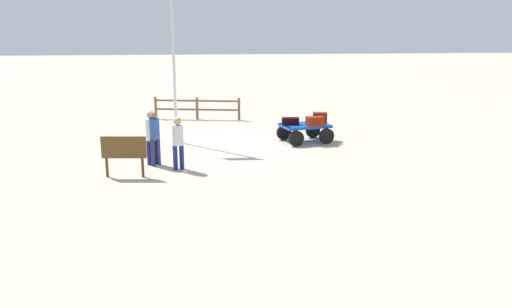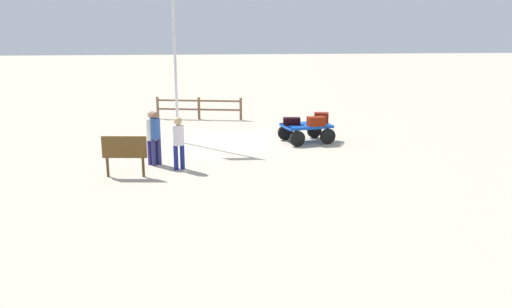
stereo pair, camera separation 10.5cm
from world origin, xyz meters
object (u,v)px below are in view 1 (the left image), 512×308
suitcase_dark (290,121)px  worker_lead (178,139)px  suitcase_tan (315,121)px  signboard (124,150)px  luggage_cart (305,129)px  worker_trailing (155,135)px  worker_supervisor (151,133)px  suitcase_grey (320,117)px  flagpole (170,45)px

suitcase_dark → worker_lead: 5.28m
suitcase_tan → signboard: bearing=30.3°
luggage_cart → worker_trailing: 6.06m
worker_trailing → signboard: 1.47m
luggage_cart → signboard: bearing=33.7°
suitcase_dark → worker_trailing: worker_trailing is taller
signboard → worker_lead: bearing=-156.4°
luggage_cart → worker_supervisor: worker_supervisor is taller
suitcase_grey → suitcase_dark: size_ratio=0.88×
suitcase_dark → flagpole: flagpole is taller
suitcase_grey → signboard: 8.09m
worker_lead → worker_trailing: (0.73, -0.56, 0.03)m
suitcase_dark → worker_trailing: bearing=30.7°
flagpole → worker_trailing: bearing=83.5°
luggage_cart → worker_trailing: (5.32, 2.86, 0.50)m
luggage_cart → suitcase_dark: (0.55, 0.03, 0.33)m
signboard → flagpole: bearing=-104.4°
suitcase_dark → signboard: bearing=36.1°
suitcase_dark → flagpole: bearing=-6.8°
worker_supervisor → flagpole: flagpole is taller
worker_supervisor → worker_lead: bearing=141.2°
suitcase_grey → worker_supervisor: bearing=26.7°
worker_supervisor → flagpole: size_ratio=0.29×
luggage_cart → suitcase_grey: size_ratio=3.57×
suitcase_tan → worker_lead: 5.81m
signboard → suitcase_dark: bearing=-143.9°
suitcase_dark → worker_supervisor: (4.89, 2.71, 0.21)m
suitcase_dark → worker_trailing: size_ratio=0.38×
luggage_cart → worker_lead: size_ratio=1.27×
worker_lead → suitcase_tan: bearing=-147.8°
worker_trailing → flagpole: 4.28m
suitcase_grey → worker_trailing: size_ratio=0.34×
worker_trailing → worker_supervisor: size_ratio=0.99×
luggage_cart → signboard: size_ratio=1.59×
flagpole → suitcase_dark: bearing=173.2°
suitcase_grey → worker_trailing: bearing=28.1°
suitcase_grey → luggage_cart: bearing=27.1°
worker_lead → luggage_cart: bearing=-143.3°
suitcase_dark → worker_supervisor: 5.59m
worker_lead → suitcase_grey: bearing=-144.4°
worker_lead → suitcase_dark: bearing=-140.0°
flagpole → suitcase_tan: bearing=171.1°
suitcase_tan → worker_trailing: worker_trailing is taller
luggage_cart → worker_supervisor: (5.44, 2.74, 0.54)m
luggage_cart → suitcase_dark: suitcase_dark is taller
suitcase_grey → suitcase_dark: (1.21, 0.36, -0.06)m
luggage_cart → suitcase_tan: suitcase_tan is taller
worker_supervisor → worker_trailing: bearing=133.1°
luggage_cart → worker_supervisor: bearing=26.7°
suitcase_dark → worker_lead: (4.04, 3.39, 0.14)m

